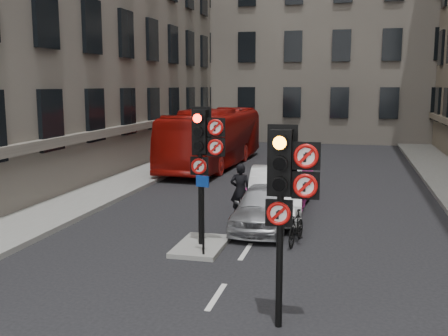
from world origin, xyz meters
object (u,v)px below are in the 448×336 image
at_px(car_silver, 264,206).
at_px(bus_red, 214,138).
at_px(signal_near, 286,184).
at_px(motorcyclist, 240,191).
at_px(signal_far, 203,146).
at_px(car_white, 276,192).
at_px(motorcycle, 296,228).
at_px(info_sign, 203,204).
at_px(car_pink, 283,183).

bearing_deg(car_silver, bus_red, 112.26).
distance_m(signal_near, bus_red, 18.79).
height_order(car_silver, motorcyclist, motorcyclist).
distance_m(signal_far, car_white, 4.54).
distance_m(motorcycle, info_sign, 2.92).
relative_size(signal_far, car_white, 0.75).
xyz_separation_m(car_white, bus_red, (-4.71, 9.89, 0.72)).
height_order(bus_red, motorcycle, bus_red).
relative_size(car_silver, info_sign, 1.98).
relative_size(signal_near, motorcyclist, 2.01).
xyz_separation_m(car_white, car_pink, (-0.03, 2.10, -0.07)).
distance_m(signal_near, info_sign, 4.16).
distance_m(car_pink, bus_red, 9.12).
relative_size(car_silver, motorcyclist, 2.19).
xyz_separation_m(signal_near, motorcyclist, (-2.35, 7.37, -1.69)).
bearing_deg(signal_near, info_sign, 126.79).
bearing_deg(info_sign, bus_red, 117.13).
relative_size(car_pink, bus_red, 0.46).
xyz_separation_m(signal_near, info_sign, (-2.39, 3.19, -1.19)).
distance_m(car_white, motorcyclist, 1.20).
distance_m(car_pink, motorcycle, 5.09).
xyz_separation_m(car_silver, car_pink, (0.11, 3.66, 0.05)).
height_order(car_white, info_sign, info_sign).
height_order(signal_far, car_silver, signal_far).
height_order(car_white, car_pink, car_white).
height_order(car_pink, motorcyclist, motorcyclist).
xyz_separation_m(signal_near, car_pink, (-1.30, 9.99, -1.87)).
relative_size(signal_near, car_pink, 0.72).
height_order(signal_near, signal_far, signal_far).
xyz_separation_m(car_pink, bus_red, (-4.68, 7.79, 0.79)).
relative_size(signal_near, motorcycle, 2.40).
bearing_deg(signal_far, motorcyclist, 85.74).
bearing_deg(car_white, motorcyclist, -159.87).
distance_m(motorcyclist, info_sign, 4.21).
bearing_deg(car_silver, motorcycle, -49.44).
xyz_separation_m(car_silver, motorcycle, (1.11, -1.32, -0.22)).
height_order(motorcyclist, info_sign, info_sign).
xyz_separation_m(car_white, motorcycle, (0.96, -2.88, -0.34)).
relative_size(car_white, bus_red, 0.44).
xyz_separation_m(motorcyclist, info_sign, (-0.04, -4.18, 0.50)).
height_order(car_silver, info_sign, info_sign).
bearing_deg(signal_near, car_pink, 97.44).
bearing_deg(motorcyclist, signal_far, 80.80).
bearing_deg(car_white, car_silver, -101.21).
relative_size(car_silver, car_pink, 0.79).
bearing_deg(motorcycle, car_white, 116.58).
xyz_separation_m(car_pink, motorcyclist, (-1.04, -2.62, 0.17)).
bearing_deg(car_pink, car_silver, -87.82).
height_order(signal_near, car_silver, signal_near).
height_order(signal_near, info_sign, signal_near).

